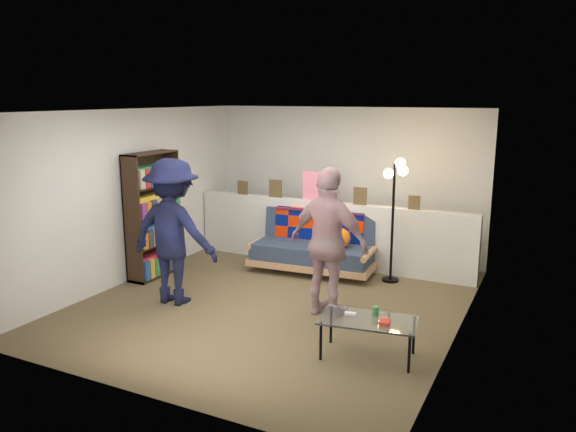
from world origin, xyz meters
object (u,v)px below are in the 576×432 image
at_px(futon_sofa, 315,247).
at_px(person_right, 329,243).
at_px(floor_lamp, 395,195).
at_px(person_left, 173,232).
at_px(bookshelf, 153,219).
at_px(coffee_table, 369,322).

relative_size(futon_sofa, person_right, 1.06).
height_order(floor_lamp, person_left, person_left).
distance_m(person_left, person_right, 1.96).
relative_size(futon_sofa, bookshelf, 1.05).
distance_m(bookshelf, person_left, 1.20).
bearing_deg(floor_lamp, person_left, -137.90).
distance_m(futon_sofa, bookshelf, 2.40).
height_order(futon_sofa, person_right, person_right).
distance_m(coffee_table, person_right, 1.25).
height_order(futon_sofa, bookshelf, bookshelf).
relative_size(floor_lamp, person_right, 0.97).
height_order(futon_sofa, person_left, person_left).
bearing_deg(floor_lamp, coffee_table, -79.52).
xyz_separation_m(floor_lamp, person_right, (-0.33, -1.60, -0.34)).
xyz_separation_m(futon_sofa, coffee_table, (1.62, -2.37, 0.01)).
distance_m(floor_lamp, person_left, 3.04).
distance_m(bookshelf, floor_lamp, 3.45).
relative_size(bookshelf, floor_lamp, 1.04).
relative_size(bookshelf, person_right, 1.01).
relative_size(futon_sofa, coffee_table, 1.85).
height_order(bookshelf, floor_lamp, bookshelf).
bearing_deg(person_left, coffee_table, 168.46).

